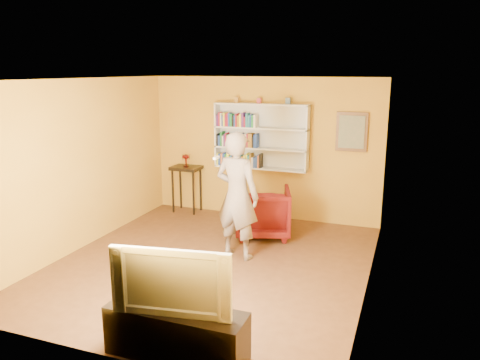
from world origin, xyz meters
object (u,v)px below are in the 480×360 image
bookshelf (262,136)px  person (237,196)px  television (175,278)px  console_table (186,174)px  tv_cabinet (176,333)px  ruby_lustre (186,158)px  armchair (263,212)px

bookshelf → person: bearing=-82.7°
television → console_table: bearing=106.2°
person → tv_cabinet: bearing=107.7°
bookshelf → console_table: 1.75m
ruby_lustre → tv_cabinet: (2.14, -4.50, -0.85)m
bookshelf → armchair: size_ratio=1.92×
television → armchair: bearing=84.8°
console_table → person: person is taller
bookshelf → armchair: bearing=-70.7°
console_table → tv_cabinet: 5.01m
tv_cabinet → bookshelf: bearing=97.4°
tv_cabinet → console_table: bearing=115.4°
ruby_lustre → armchair: ruby_lustre is taller
person → tv_cabinet: size_ratio=1.35×
person → television: size_ratio=1.64×
bookshelf → console_table: (-1.54, -0.16, -0.82)m
bookshelf → console_table: size_ratio=1.93×
armchair → ruby_lustre: bearing=-41.8°
tv_cabinet → television: size_ratio=1.21×
console_table → person: bearing=-46.0°
armchair → television: 3.72m
console_table → armchair: console_table is taller
tv_cabinet → armchair: bearing=94.1°
ruby_lustre → television: 4.99m
ruby_lustre → tv_cabinet: bearing=-64.6°
person → ruby_lustre: bearing=-35.7°
bookshelf → tv_cabinet: (0.60, -4.66, -1.34)m
armchair → television: bearing=75.8°
console_table → tv_cabinet: size_ratio=0.65×
armchair → bookshelf: bearing=-89.0°
person → bookshelf: bearing=-72.4°
bookshelf → console_table: bearing=-174.1°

